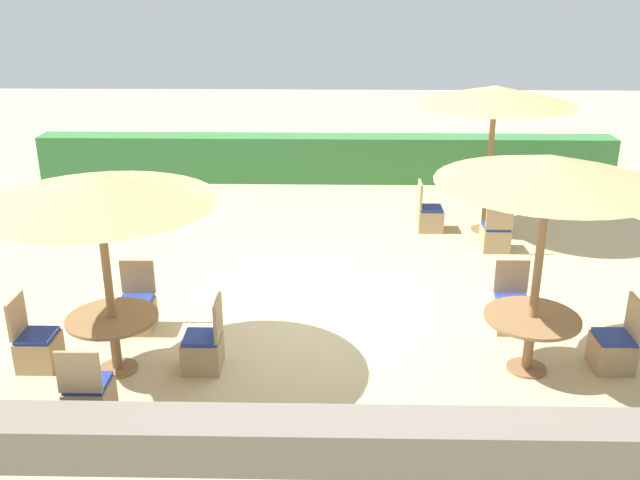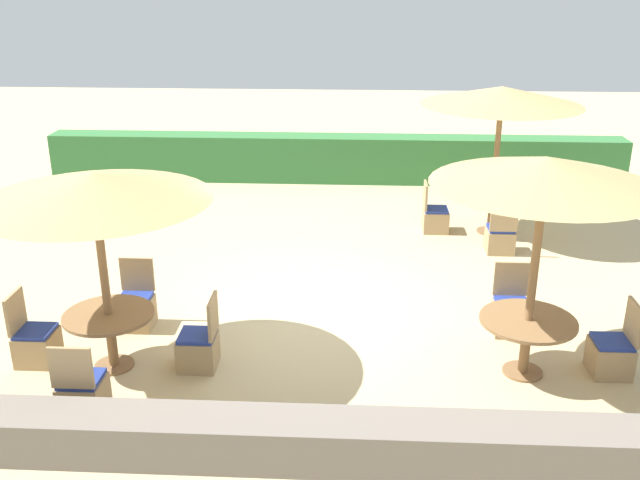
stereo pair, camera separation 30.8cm
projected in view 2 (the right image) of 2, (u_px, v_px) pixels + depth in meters
ground_plane at (318, 314)px, 10.09m from camera, size 40.00×40.00×0.00m
hedge_row at (334, 158)px, 16.27m from camera, size 13.00×0.70×1.05m
stone_border at (299, 440)px, 7.00m from camera, size 10.00×0.56×0.49m
parasol_front_right at (546, 172)px, 7.74m from camera, size 2.52×2.52×2.69m
round_table_front_right at (527, 330)px, 8.43m from camera, size 1.14×1.14×0.72m
patio_chair_front_right_east at (612, 354)px, 8.54m from camera, size 0.46×0.46×0.93m
patio_chair_front_right_north at (511, 314)px, 9.53m from camera, size 0.46×0.46×0.93m
parasol_back_right at (502, 96)px, 12.36m from camera, size 2.81×2.81×2.68m
round_table_back_right at (492, 202)px, 13.04m from camera, size 1.03×1.03×0.75m
patio_chair_back_right_south at (500, 238)px, 12.22m from camera, size 0.46×0.46×0.93m
patio_chair_back_right_west at (435, 218)px, 13.20m from camera, size 0.46×0.46×0.93m
parasol_front_left at (94, 187)px, 7.96m from camera, size 2.67×2.67×2.47m
round_table_front_left at (110, 325)px, 8.57m from camera, size 1.08×1.08×0.72m
patio_chair_front_left_south at (82, 393)px, 7.75m from camera, size 0.46×0.46×0.93m
patio_chair_front_left_north at (136, 309)px, 9.67m from camera, size 0.46×0.46×0.93m
patio_chair_front_left_east at (199, 347)px, 8.69m from camera, size 0.46×0.46×0.93m
patio_chair_front_left_west at (36, 343)px, 8.79m from camera, size 0.46×0.46×0.93m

